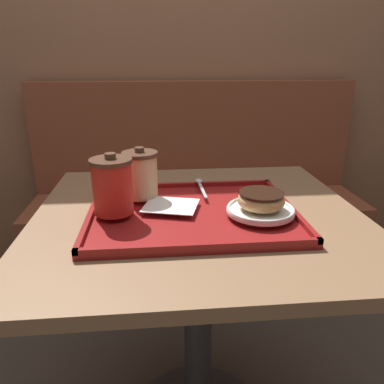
% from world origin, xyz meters
% --- Properties ---
extents(wall_behind, '(8.00, 0.05, 2.40)m').
position_xyz_m(wall_behind, '(0.00, 1.10, 1.20)').
color(wall_behind, '#9E6B4C').
rests_on(wall_behind, ground_plane).
extents(booth_bench, '(1.61, 0.44, 1.00)m').
position_xyz_m(booth_bench, '(0.09, 0.87, 0.32)').
color(booth_bench, brown).
rests_on(booth_bench, ground_plane).
extents(cafe_table, '(0.83, 0.78, 0.74)m').
position_xyz_m(cafe_table, '(0.00, 0.00, 0.55)').
color(cafe_table, '#846042').
rests_on(cafe_table, ground_plane).
extents(serving_tray, '(0.50, 0.39, 0.02)m').
position_xyz_m(serving_tray, '(-0.02, -0.02, 0.74)').
color(serving_tray, maroon).
rests_on(serving_tray, cafe_table).
extents(napkin_paper, '(0.15, 0.14, 0.00)m').
position_xyz_m(napkin_paper, '(-0.07, -0.01, 0.76)').
color(napkin_paper, white).
rests_on(napkin_paper, serving_tray).
extents(coffee_cup_front, '(0.10, 0.10, 0.14)m').
position_xyz_m(coffee_cup_front, '(-0.21, -0.04, 0.83)').
color(coffee_cup_front, red).
rests_on(coffee_cup_front, serving_tray).
extents(coffee_cup_rear, '(0.09, 0.09, 0.13)m').
position_xyz_m(coffee_cup_rear, '(-0.15, 0.07, 0.82)').
color(coffee_cup_rear, '#E0B784').
rests_on(coffee_cup_rear, serving_tray).
extents(plate_with_chocolate_donut, '(0.16, 0.16, 0.01)m').
position_xyz_m(plate_with_chocolate_donut, '(0.14, -0.07, 0.77)').
color(plate_with_chocolate_donut, white).
rests_on(plate_with_chocolate_donut, serving_tray).
extents(donut_chocolate_glazed, '(0.11, 0.11, 0.04)m').
position_xyz_m(donut_chocolate_glazed, '(0.14, -0.07, 0.79)').
color(donut_chocolate_glazed, '#DBB270').
rests_on(donut_chocolate_glazed, plate_with_chocolate_donut).
extents(spoon, '(0.02, 0.15, 0.01)m').
position_xyz_m(spoon, '(0.02, 0.14, 0.77)').
color(spoon, silver).
rests_on(spoon, serving_tray).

